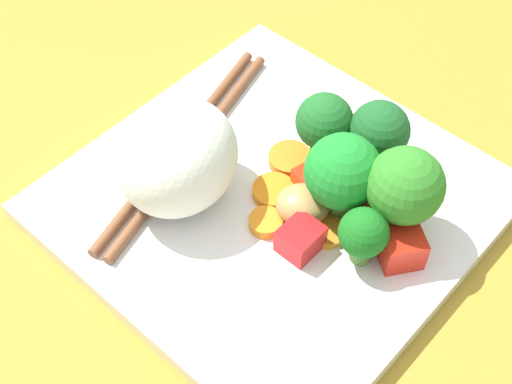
{
  "coord_description": "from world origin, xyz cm",
  "views": [
    {
      "loc": [
        20.2,
        -22.83,
        39.67
      ],
      "look_at": [
        0.06,
        -1.82,
        3.38
      ],
      "focal_mm": 50.29,
      "sensor_mm": 36.0,
      "label": 1
    }
  ],
  "objects_px": {
    "carrot_slice_1": "(266,222)",
    "chopstick_pair": "(186,146)",
    "rice_mound": "(177,157)",
    "broccoli_floret_4": "(329,126)",
    "square_plate": "(274,201)"
  },
  "relations": [
    {
      "from": "rice_mound",
      "to": "broccoli_floret_4",
      "type": "bearing_deg",
      "value": 60.78
    },
    {
      "from": "carrot_slice_1",
      "to": "chopstick_pair",
      "type": "height_order",
      "value": "same"
    },
    {
      "from": "broccoli_floret_4",
      "to": "square_plate",
      "type": "bearing_deg",
      "value": -94.6
    },
    {
      "from": "chopstick_pair",
      "to": "broccoli_floret_4",
      "type": "bearing_deg",
      "value": 112.05
    },
    {
      "from": "rice_mound",
      "to": "chopstick_pair",
      "type": "relative_size",
      "value": 0.41
    },
    {
      "from": "rice_mound",
      "to": "chopstick_pair",
      "type": "distance_m",
      "value": 0.05
    },
    {
      "from": "broccoli_floret_4",
      "to": "chopstick_pair",
      "type": "distance_m",
      "value": 0.1
    },
    {
      "from": "rice_mound",
      "to": "carrot_slice_1",
      "type": "relative_size",
      "value": 3.79
    },
    {
      "from": "broccoli_floret_4",
      "to": "chopstick_pair",
      "type": "relative_size",
      "value": 0.26
    },
    {
      "from": "carrot_slice_1",
      "to": "rice_mound",
      "type": "bearing_deg",
      "value": -162.5
    },
    {
      "from": "carrot_slice_1",
      "to": "chopstick_pair",
      "type": "distance_m",
      "value": 0.09
    },
    {
      "from": "carrot_slice_1",
      "to": "chopstick_pair",
      "type": "bearing_deg",
      "value": 173.69
    },
    {
      "from": "square_plate",
      "to": "chopstick_pair",
      "type": "height_order",
      "value": "chopstick_pair"
    },
    {
      "from": "rice_mound",
      "to": "broccoli_floret_4",
      "type": "distance_m",
      "value": 0.1
    },
    {
      "from": "broccoli_floret_4",
      "to": "carrot_slice_1",
      "type": "relative_size",
      "value": 2.43
    }
  ]
}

